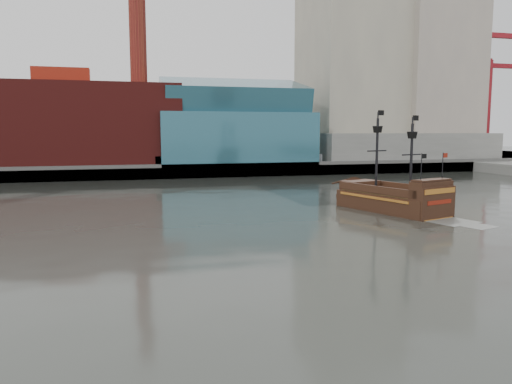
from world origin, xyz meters
name	(u,v)px	position (x,y,z in m)	size (l,w,h in m)	color
ground	(328,272)	(0.00, 0.00, 0.00)	(400.00, 400.00, 0.00)	#262924
promenade_far	(173,163)	(0.00, 92.00, 1.00)	(220.00, 60.00, 2.00)	slate
seawall	(189,171)	(0.00, 62.50, 1.30)	(220.00, 1.00, 2.60)	#4C4C49
skyline	(198,58)	(5.21, 84.56, 24.55)	(149.00, 45.00, 62.00)	brown
crane_a	(486,89)	(78.63, 82.00, 19.11)	(22.50, 4.00, 32.25)	slate
crane_b	(489,105)	(88.23, 92.00, 15.57)	(19.10, 4.00, 26.25)	slate
pirate_ship	(393,201)	(16.01, 19.70, 1.04)	(8.87, 16.06, 11.53)	black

